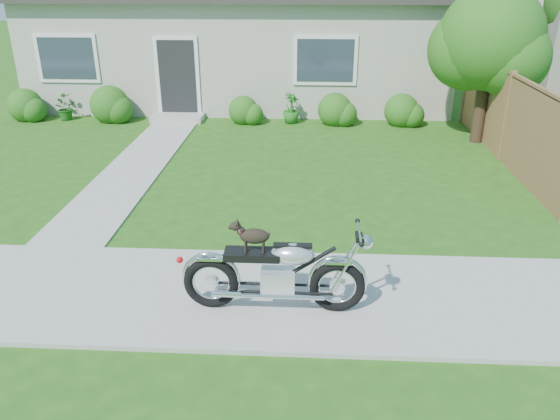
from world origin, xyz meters
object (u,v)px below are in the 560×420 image
object	(u,v)px
house	(244,27)
potted_plant_right	(291,108)
fence	(506,117)
tree_near	(496,44)
potted_plant_left	(64,108)
motorcycle_with_dog	(277,272)

from	to	relation	value
house	potted_plant_right	bearing A→B (deg)	-64.77
fence	tree_near	distance (m)	1.81
fence	potted_plant_left	world-z (taller)	fence
potted_plant_left	motorcycle_with_dog	distance (m)	10.97
potted_plant_left	motorcycle_with_dog	xyz separation A→B (m)	(6.40, -8.90, 0.21)
fence	motorcycle_with_dog	world-z (taller)	fence
potted_plant_right	tree_near	bearing A→B (deg)	-19.00
potted_plant_left	motorcycle_with_dog	world-z (taller)	motorcycle_with_dog
tree_near	motorcycle_with_dog	world-z (taller)	tree_near
tree_near	motorcycle_with_dog	xyz separation A→B (m)	(-4.47, -7.31, -1.74)
house	tree_near	distance (m)	8.02
potted_plant_left	tree_near	bearing A→B (deg)	-8.33
fence	potted_plant_right	bearing A→B (deg)	149.10
potted_plant_left	potted_plant_right	world-z (taller)	potted_plant_right
fence	tree_near	world-z (taller)	tree_near
potted_plant_left	potted_plant_right	xyz separation A→B (m)	(6.24, 0.00, 0.07)
house	motorcycle_with_dog	xyz separation A→B (m)	(1.77, -12.35, -1.61)
motorcycle_with_dog	tree_near	bearing A→B (deg)	58.66
motorcycle_with_dog	fence	bearing A→B (deg)	53.54
potted_plant_right	motorcycle_with_dog	size ratio (longest dim) A/B	0.36
fence	potted_plant_left	distance (m)	11.29
tree_near	potted_plant_left	distance (m)	11.15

